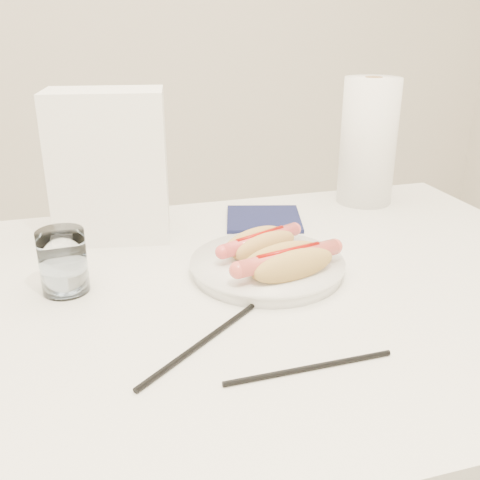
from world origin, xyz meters
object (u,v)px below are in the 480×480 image
object	(u,v)px
table	(225,323)
hotdog_left	(260,244)
water_glass	(63,262)
hotdog_right	(288,262)
plate	(267,268)
napkin_box	(110,166)
paper_towel_roll	(368,142)

from	to	relation	value
table	hotdog_left	distance (m)	0.14
water_glass	hotdog_right	bearing A→B (deg)	-14.24
hotdog_left	hotdog_right	bearing A→B (deg)	-102.08
table	water_glass	size ratio (longest dim) A/B	12.76
table	plate	world-z (taller)	plate
table	hotdog_left	bearing A→B (deg)	39.14
hotdog_left	napkin_box	bearing A→B (deg)	114.57
table	plate	size ratio (longest dim) A/B	5.18
table	napkin_box	bearing A→B (deg)	118.09
hotdog_left	paper_towel_roll	size ratio (longest dim) A/B	0.57
table	plate	xyz separation A→B (m)	(0.08, 0.03, 0.07)
hotdog_right	water_glass	size ratio (longest dim) A/B	1.81
water_glass	paper_towel_roll	bearing A→B (deg)	22.43
table	hotdog_left	world-z (taller)	hotdog_left
plate	napkin_box	distance (m)	0.33
table	napkin_box	world-z (taller)	napkin_box
plate	napkin_box	world-z (taller)	napkin_box
hotdog_left	water_glass	distance (m)	0.30
hotdog_left	water_glass	world-z (taller)	water_glass
hotdog_left	paper_towel_roll	world-z (taller)	paper_towel_roll
hotdog_right	water_glass	bearing A→B (deg)	152.51
hotdog_left	napkin_box	world-z (taller)	napkin_box
plate	table	bearing A→B (deg)	-157.74
water_glass	napkin_box	world-z (taller)	napkin_box
water_glass	paper_towel_roll	distance (m)	0.67
plate	paper_towel_roll	distance (m)	0.44
table	water_glass	distance (m)	0.25
plate	hotdog_right	distance (m)	0.06
paper_towel_roll	hotdog_right	bearing A→B (deg)	-131.99
plate	hotdog_right	xyz separation A→B (m)	(0.01, -0.05, 0.03)
napkin_box	hotdog_left	bearing A→B (deg)	-32.60
hotdog_left	water_glass	bearing A→B (deg)	157.76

